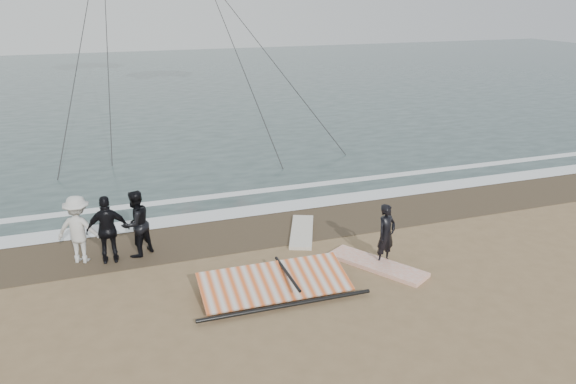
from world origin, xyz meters
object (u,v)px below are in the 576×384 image
at_px(board_white, 377,265).
at_px(sail_rig, 271,283).
at_px(man_main, 386,234).
at_px(board_cream, 302,232).

height_order(board_white, sail_rig, sail_rig).
relative_size(board_white, sail_rig, 0.65).
bearing_deg(man_main, board_white, -177.86).
bearing_deg(sail_rig, board_white, 4.83).
distance_m(man_main, board_cream, 2.91).
relative_size(man_main, sail_rig, 0.40).
height_order(board_white, board_cream, board_white).
distance_m(man_main, board_white, 0.81).
bearing_deg(board_white, board_cream, 81.14).
distance_m(board_cream, sail_rig, 3.41).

